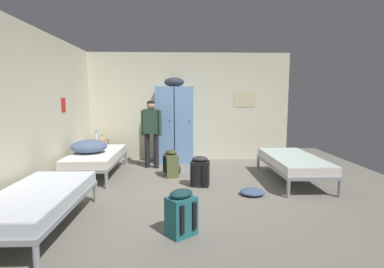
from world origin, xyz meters
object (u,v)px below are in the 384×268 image
at_px(shelf_unit, 100,149).
at_px(lotion_bottle, 102,138).
at_px(person_traveler, 151,128).
at_px(backpack_teal, 181,213).
at_px(backpack_olive, 172,164).
at_px(backpack_black, 200,172).
at_px(bed_left_front, 37,199).
at_px(bed_right, 293,162).
at_px(clothes_pile_denim, 252,192).
at_px(water_bottle, 96,136).
at_px(locker_bank, 175,123).
at_px(bed_left_rear, 97,157).
at_px(bedding_heap, 89,146).

bearing_deg(shelf_unit, lotion_bottle, -29.74).
relative_size(person_traveler, backpack_teal, 2.77).
bearing_deg(backpack_olive, backpack_black, -50.47).
xyz_separation_m(shelf_unit, bed_left_front, (0.25, -3.66, 0.04)).
relative_size(bed_right, clothes_pile_denim, 4.67).
height_order(water_bottle, lotion_bottle, water_bottle).
height_order(person_traveler, water_bottle, person_traveler).
xyz_separation_m(locker_bank, bed_left_rear, (-1.58, -1.17, -0.59)).
bearing_deg(bed_right, shelf_unit, 157.15).
height_order(lotion_bottle, clothes_pile_denim, lotion_bottle).
distance_m(bed_left_front, backpack_olive, 2.81).
relative_size(locker_bank, bedding_heap, 2.92).
distance_m(locker_bank, lotion_bottle, 1.79).
bearing_deg(bed_left_rear, bedding_heap, -133.09).
distance_m(backpack_black, clothes_pile_denim, 1.01).
relative_size(bedding_heap, person_traveler, 0.47).
bearing_deg(water_bottle, person_traveler, -22.45).
relative_size(bed_right, lotion_bottle, 14.92).
bearing_deg(locker_bank, person_traveler, -131.06).
xyz_separation_m(bed_right, backpack_teal, (-2.14, -2.11, -0.12)).
bearing_deg(lotion_bottle, backpack_teal, -63.34).
bearing_deg(bed_left_front, water_bottle, 95.13).
height_order(bed_left_rear, bed_left_front, same).
bearing_deg(shelf_unit, backpack_teal, -62.75).
height_order(bed_left_rear, bed_right, same).
bearing_deg(backpack_black, water_bottle, 140.51).
xyz_separation_m(water_bottle, backpack_teal, (2.06, -3.87, -0.41)).
relative_size(bed_left_front, water_bottle, 8.63).
relative_size(person_traveler, clothes_pile_denim, 3.75).
bearing_deg(bed_left_rear, backpack_black, -21.44).
height_order(bed_left_rear, clothes_pile_denim, bed_left_rear).
distance_m(shelf_unit, bed_left_rear, 1.18).
xyz_separation_m(bed_left_rear, bedding_heap, (-0.11, -0.12, 0.24)).
relative_size(shelf_unit, water_bottle, 2.59).
xyz_separation_m(backpack_teal, clothes_pile_denim, (1.18, 1.36, -0.21)).
height_order(bed_left_front, lotion_bottle, lotion_bottle).
bearing_deg(shelf_unit, clothes_pile_denim, -38.26).
xyz_separation_m(bedding_heap, person_traveler, (1.18, 0.71, 0.30)).
distance_m(bed_left_rear, bed_left_front, 2.51).
distance_m(shelf_unit, backpack_teal, 4.33).
relative_size(lotion_bottle, backpack_olive, 0.23).
bearing_deg(backpack_olive, water_bottle, 144.51).
bearing_deg(lotion_bottle, bed_right, -22.72).
height_order(locker_bank, backpack_olive, locker_bank).
bearing_deg(backpack_black, backpack_olive, 129.53).
xyz_separation_m(backpack_black, clothes_pile_denim, (0.83, -0.53, -0.21)).
distance_m(shelf_unit, water_bottle, 0.33).
bearing_deg(shelf_unit, water_bottle, 165.96).
bearing_deg(locker_bank, backpack_black, -75.83).
relative_size(backpack_black, clothes_pile_denim, 1.35).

